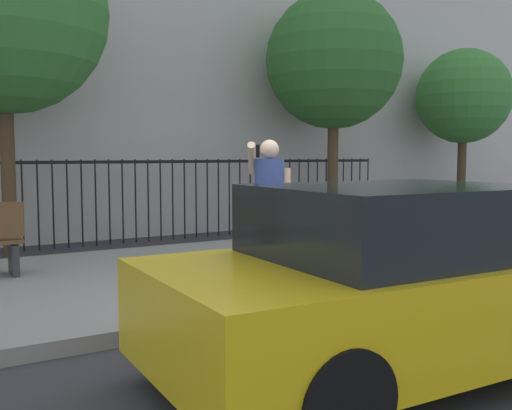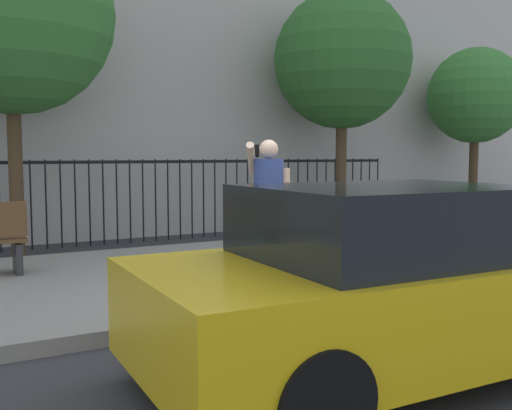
# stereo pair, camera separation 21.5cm
# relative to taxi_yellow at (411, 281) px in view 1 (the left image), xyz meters

# --- Properties ---
(ground_plane) EXTENTS (60.00, 60.00, 0.00)m
(ground_plane) POSITION_rel_taxi_yellow_xyz_m (0.33, 1.67, -0.70)
(ground_plane) COLOR #333338
(sidewalk) EXTENTS (28.00, 4.40, 0.15)m
(sidewalk) POSITION_rel_taxi_yellow_xyz_m (0.33, 3.87, -0.63)
(sidewalk) COLOR gray
(sidewalk) RESTS_ON ground
(building_facade) EXTENTS (28.00, 4.00, 9.03)m
(building_facade) POSITION_rel_taxi_yellow_xyz_m (0.33, 10.17, 3.81)
(building_facade) COLOR #BCB7B2
(building_facade) RESTS_ON ground
(iron_fence) EXTENTS (12.03, 0.04, 1.60)m
(iron_fence) POSITION_rel_taxi_yellow_xyz_m (0.33, 7.57, 0.32)
(iron_fence) COLOR black
(iron_fence) RESTS_ON ground
(taxi_yellow) EXTENTS (4.26, 1.97, 1.45)m
(taxi_yellow) POSITION_rel_taxi_yellow_xyz_m (0.00, 0.00, 0.00)
(taxi_yellow) COLOR yellow
(taxi_yellow) RESTS_ON ground
(pedestrian_on_phone) EXTENTS (0.72, 0.62, 1.71)m
(pedestrian_on_phone) POSITION_rel_taxi_yellow_xyz_m (0.30, 2.48, 0.44)
(pedestrian_on_phone) COLOR beige
(pedestrian_on_phone) RESTS_ON sidewalk
(street_tree_near) EXTENTS (2.37, 2.37, 4.34)m
(street_tree_near) POSITION_rel_taxi_yellow_xyz_m (8.85, 6.87, 2.44)
(street_tree_near) COLOR #4C3823
(street_tree_near) RESTS_ON ground
(street_tree_mid) EXTENTS (2.88, 2.88, 5.11)m
(street_tree_mid) POSITION_rel_taxi_yellow_xyz_m (4.55, 6.71, 2.96)
(street_tree_mid) COLOR #4C3823
(street_tree_mid) RESTS_ON ground
(street_tree_far) EXTENTS (3.23, 3.23, 5.54)m
(street_tree_far) POSITION_rel_taxi_yellow_xyz_m (-1.92, 6.74, 3.21)
(street_tree_far) COLOR #4C3823
(street_tree_far) RESTS_ON ground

